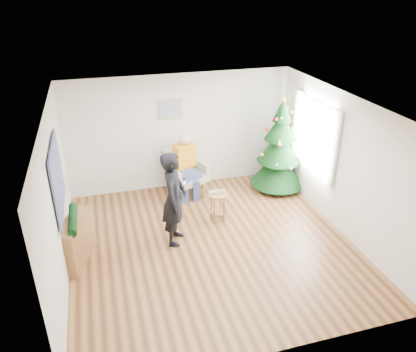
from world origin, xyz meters
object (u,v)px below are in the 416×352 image
object	(u,v)px
stool	(218,207)
armchair	(185,177)
christmas_tree	(279,148)
standing_man	(174,199)
console	(76,240)

from	to	relation	value
stool	armchair	distance (m)	1.34
christmas_tree	standing_man	xyz separation A→B (m)	(-2.69, -1.44, -0.10)
stool	console	distance (m)	2.74
christmas_tree	armchair	size ratio (longest dim) A/B	2.08
armchair	standing_man	world-z (taller)	standing_man
christmas_tree	armchair	distance (m)	2.20
console	christmas_tree	bearing A→B (deg)	38.84
console	stool	bearing A→B (deg)	31.47
stool	standing_man	size ratio (longest dim) A/B	0.34
standing_man	christmas_tree	bearing A→B (deg)	-40.42
christmas_tree	standing_man	distance (m)	3.05
christmas_tree	armchair	bearing A→B (deg)	171.57
christmas_tree	standing_man	size ratio (longest dim) A/B	1.23
stool	armchair	xyz separation A→B (m)	(-0.37, 1.28, 0.08)
stool	console	xyz separation A→B (m)	(-2.68, -0.56, 0.09)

